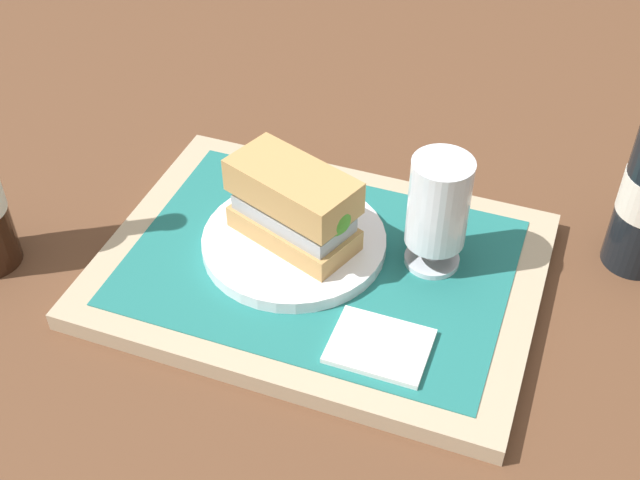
# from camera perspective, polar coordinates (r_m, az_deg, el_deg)

# --- Properties ---
(ground_plane) EXTENTS (3.00, 3.00, 0.00)m
(ground_plane) POSITION_cam_1_polar(r_m,az_deg,el_deg) (0.85, -0.00, -2.51)
(ground_plane) COLOR brown
(tray) EXTENTS (0.44, 0.32, 0.02)m
(tray) POSITION_cam_1_polar(r_m,az_deg,el_deg) (0.84, -0.00, -2.02)
(tray) COLOR tan
(tray) RESTS_ON ground_plane
(placemat) EXTENTS (0.38, 0.27, 0.00)m
(placemat) POSITION_cam_1_polar(r_m,az_deg,el_deg) (0.83, -0.00, -1.50)
(placemat) COLOR #1E6B66
(placemat) RESTS_ON tray
(plate) EXTENTS (0.19, 0.19, 0.01)m
(plate) POSITION_cam_1_polar(r_m,az_deg,el_deg) (0.85, -1.81, -0.14)
(plate) COLOR white
(plate) RESTS_ON placemat
(sandwich) EXTENTS (0.14, 0.11, 0.08)m
(sandwich) POSITION_cam_1_polar(r_m,az_deg,el_deg) (0.81, -1.71, 2.38)
(sandwich) COLOR tan
(sandwich) RESTS_ON plate
(beer_glass) EXTENTS (0.06, 0.06, 0.12)m
(beer_glass) POSITION_cam_1_polar(r_m,az_deg,el_deg) (0.80, 8.21, 2.12)
(beer_glass) COLOR silver
(beer_glass) RESTS_ON placemat
(napkin_folded) EXTENTS (0.09, 0.07, 0.01)m
(napkin_folded) POSITION_cam_1_polar(r_m,az_deg,el_deg) (0.75, 4.17, -7.37)
(napkin_folded) COLOR white
(napkin_folded) RESTS_ON placemat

